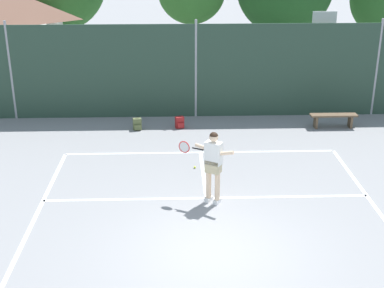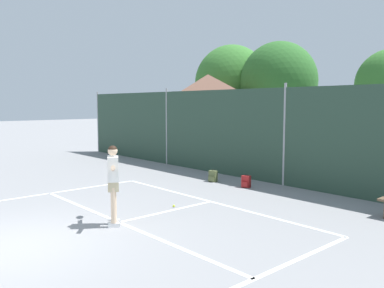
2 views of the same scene
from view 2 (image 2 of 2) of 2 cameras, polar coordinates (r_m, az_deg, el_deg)
ground_plane at (r=8.80m, az=-24.73°, el=-13.27°), size 120.00×120.00×0.00m
court_markings at (r=8.99m, az=-20.68°, el=-12.68°), size 8.30×11.10×0.01m
chainlink_fence at (r=13.92m, az=13.08°, el=1.02°), size 26.09×0.09×3.49m
clubhouse_building at (r=22.71m, az=2.26°, el=4.54°), size 5.40×4.54×4.44m
treeline_backdrop at (r=21.92m, az=21.53°, el=8.27°), size 24.43×4.51×6.63m
tennis_player at (r=9.27m, az=-11.23°, el=-4.77°), size 1.32×0.69×1.85m
tennis_ball at (r=10.94m, az=-2.62°, el=-8.83°), size 0.07×0.07×0.07m
backpack_olive at (r=14.37m, az=3.01°, el=-4.65°), size 0.31×0.29×0.46m
backpack_red at (r=13.50m, az=7.73°, el=-5.37°), size 0.32×0.31×0.46m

